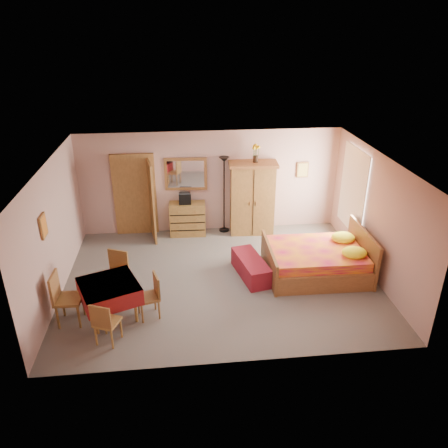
{
  "coord_description": "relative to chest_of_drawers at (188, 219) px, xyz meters",
  "views": [
    {
      "loc": [
        -0.79,
        -7.88,
        5.01
      ],
      "look_at": [
        0.1,
        0.3,
        1.15
      ],
      "focal_mm": 35.0,
      "sensor_mm": 36.0,
      "label": 1
    }
  ],
  "objects": [
    {
      "name": "chest_of_drawers",
      "position": [
        0.0,
        0.0,
        0.0
      ],
      "size": [
        0.91,
        0.48,
        0.85
      ],
      "primitive_type": "cube",
      "rotation": [
        0.0,
        0.0,
        -0.04
      ],
      "color": "olive",
      "rests_on": "floor"
    },
    {
      "name": "wall_right",
      "position": [
        3.87,
        -2.24,
        0.88
      ],
      "size": [
        0.1,
        5.0,
        2.6
      ],
      "primitive_type": "cube",
      "color": "tan",
      "rests_on": "floor"
    },
    {
      "name": "doorway",
      "position": [
        -1.28,
        0.23,
        0.6
      ],
      "size": [
        1.06,
        0.12,
        2.15
      ],
      "primitive_type": "cube",
      "color": "#9E6B35",
      "rests_on": "floor"
    },
    {
      "name": "picture_left",
      "position": [
        -2.6,
        -2.84,
        1.28
      ],
      "size": [
        0.04,
        0.32,
        0.42
      ],
      "primitive_type": "cube",
      "color": "orange",
      "rests_on": "wall_left"
    },
    {
      "name": "floor",
      "position": [
        0.62,
        -2.24,
        -0.42
      ],
      "size": [
        6.5,
        6.5,
        0.0
      ],
      "primitive_type": "plane",
      "color": "slate",
      "rests_on": "ground"
    },
    {
      "name": "floor_lamp",
      "position": [
        0.94,
        0.1,
        0.57
      ],
      "size": [
        0.32,
        0.32,
        1.98
      ],
      "primitive_type": "cube",
      "rotation": [
        0.0,
        0.0,
        -0.33
      ],
      "color": "black",
      "rests_on": "floor"
    },
    {
      "name": "wardrobe",
      "position": [
        1.64,
        -0.05,
        0.51
      ],
      "size": [
        1.23,
        0.7,
        1.87
      ],
      "primitive_type": "cube",
      "rotation": [
        0.0,
        0.0,
        -0.07
      ],
      "color": "#9F7136",
      "rests_on": "floor"
    },
    {
      "name": "chair_west",
      "position": [
        -2.23,
        -3.38,
        0.08
      ],
      "size": [
        0.48,
        0.48,
        1.01
      ],
      "primitive_type": "cube",
      "rotation": [
        0.0,
        0.0,
        -1.61
      ],
      "color": "olive",
      "rests_on": "floor"
    },
    {
      "name": "dining_table",
      "position": [
        -1.52,
        -3.31,
        -0.06
      ],
      "size": [
        1.28,
        1.28,
        0.72
      ],
      "primitive_type": "cube",
      "rotation": [
        0.0,
        0.0,
        0.38
      ],
      "color": "maroon",
      "rests_on": "floor"
    },
    {
      "name": "sunflower_vase",
      "position": [
        1.69,
        -0.03,
        1.67
      ],
      "size": [
        0.19,
        0.19,
        0.45
      ],
      "primitive_type": "cube",
      "rotation": [
        0.0,
        0.0,
        0.04
      ],
      "color": "yellow",
      "rests_on": "wardrobe"
    },
    {
      "name": "picture_back",
      "position": [
        2.97,
        0.23,
        1.13
      ],
      "size": [
        0.3,
        0.04,
        0.4
      ],
      "primitive_type": "cube",
      "color": "#D8BF59",
      "rests_on": "wall_back"
    },
    {
      "name": "stereo",
      "position": [
        -0.05,
        0.0,
        0.56
      ],
      "size": [
        0.3,
        0.22,
        0.28
      ],
      "primitive_type": "cube",
      "rotation": [
        0.0,
        0.0,
        -0.0
      ],
      "color": "black",
      "rests_on": "chest_of_drawers"
    },
    {
      "name": "wall_mirror",
      "position": [
        0.0,
        0.21,
        1.13
      ],
      "size": [
        1.05,
        0.13,
        0.83
      ],
      "primitive_type": "cube",
      "rotation": [
        0.0,
        0.0,
        -0.07
      ],
      "color": "white",
      "rests_on": "wall_back"
    },
    {
      "name": "ceiling",
      "position": [
        0.62,
        -2.24,
        2.18
      ],
      "size": [
        6.5,
        6.5,
        0.0
      ],
      "primitive_type": "plane",
      "rotation": [
        3.14,
        0.0,
        0.0
      ],
      "color": "brown",
      "rests_on": "wall_back"
    },
    {
      "name": "bench",
      "position": [
        1.27,
        -2.18,
        -0.21
      ],
      "size": [
        0.71,
        1.33,
        0.42
      ],
      "primitive_type": "cube",
      "rotation": [
        0.0,
        0.0,
        0.21
      ],
      "color": "maroon",
      "rests_on": "floor"
    },
    {
      "name": "window",
      "position": [
        3.83,
        -1.04,
        1.03
      ],
      "size": [
        0.08,
        1.4,
        1.95
      ],
      "primitive_type": "cube",
      "color": "white",
      "rests_on": "wall_right"
    },
    {
      "name": "wall_front",
      "position": [
        0.62,
        -4.74,
        0.88
      ],
      "size": [
        6.5,
        0.1,
        2.6
      ],
      "primitive_type": "cube",
      "color": "tan",
      "rests_on": "floor"
    },
    {
      "name": "wall_back",
      "position": [
        0.62,
        0.26,
        0.88
      ],
      "size": [
        6.5,
        0.1,
        2.6
      ],
      "primitive_type": "cube",
      "color": "tan",
      "rests_on": "floor"
    },
    {
      "name": "chair_south",
      "position": [
        -1.48,
        -4.0,
        -0.01
      ],
      "size": [
        0.49,
        0.49,
        0.83
      ],
      "primitive_type": "cube",
      "rotation": [
        0.0,
        0.0,
        -0.4
      ],
      "color": "#A97939",
      "rests_on": "floor"
    },
    {
      "name": "chair_north",
      "position": [
        -1.51,
        -2.65,
        0.05
      ],
      "size": [
        0.57,
        0.57,
        0.95
      ],
      "primitive_type": "cube",
      "rotation": [
        0.0,
        0.0,
        2.72
      ],
      "color": "#A67638",
      "rests_on": "floor"
    },
    {
      "name": "chair_east",
      "position": [
        -0.84,
        -3.37,
        0.0
      ],
      "size": [
        0.47,
        0.47,
        0.85
      ],
      "primitive_type": "cube",
      "rotation": [
        0.0,
        0.0,
        1.85
      ],
      "color": "olive",
      "rests_on": "floor"
    },
    {
      "name": "wall_left",
      "position": [
        -2.63,
        -2.24,
        0.88
      ],
      "size": [
        0.1,
        5.0,
        2.6
      ],
      "primitive_type": "cube",
      "color": "tan",
      "rests_on": "floor"
    },
    {
      "name": "bed",
      "position": [
        2.67,
        -2.22,
        0.07
      ],
      "size": [
        2.16,
        1.71,
        0.98
      ],
      "primitive_type": "cube",
      "rotation": [
        0.0,
        0.0,
        -0.02
      ],
      "color": "#BC1249",
      "rests_on": "floor"
    }
  ]
}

